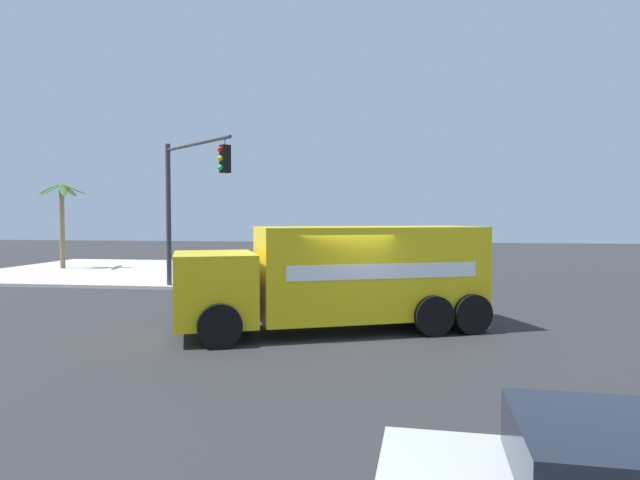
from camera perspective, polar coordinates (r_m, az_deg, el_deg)
name	(u,v)px	position (r m, az deg, el deg)	size (l,w,h in m)	color
ground_plane	(344,333)	(13.87, 2.54, -9.73)	(100.00, 100.00, 0.00)	#2B2B2D
sidewalk_corner_far	(115,271)	(30.90, -20.72, -3.03)	(12.80, 12.80, 0.14)	beige
delivery_truck	(341,276)	(14.01, 2.19, -3.77)	(5.26, 8.12, 2.67)	yellow
traffic_light_primary	(186,190)	(21.51, -13.85, 5.15)	(3.40, 3.77, 5.74)	#38383D
palm_tree_far	(62,212)	(32.56, -25.47, 2.70)	(2.54, 2.80, 4.61)	#7A6647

